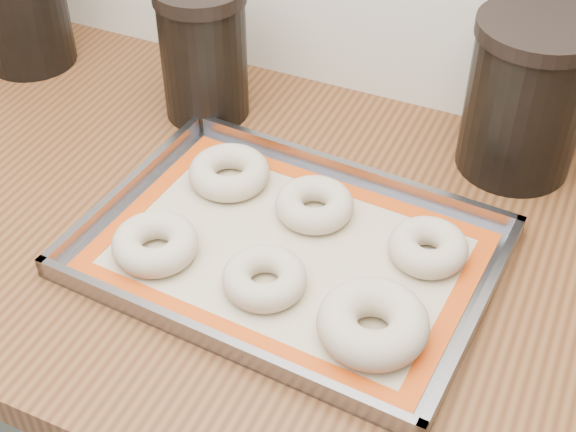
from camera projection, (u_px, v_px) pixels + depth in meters
The scene contains 12 objects.
cabinet at pixel (205, 416), 1.32m from camera, with size 3.00×0.65×0.86m, color #5B6256.
countertop at pixel (182, 209), 1.02m from camera, with size 3.06×0.68×0.04m, color brown.
baking_tray at pixel (288, 250), 0.93m from camera, with size 0.48×0.36×0.03m.
baking_mat at pixel (288, 252), 0.93m from camera, with size 0.44×0.32×0.00m.
bagel_front_left at pixel (155, 244), 0.91m from camera, with size 0.10×0.10×0.03m, color #C5B398.
bagel_front_mid at pixel (265, 278), 0.87m from camera, with size 0.09×0.09×0.03m, color #C5B398.
bagel_front_right at pixel (373, 323), 0.82m from camera, with size 0.12×0.12×0.04m, color #C5B398.
bagel_back_left at pixel (229, 172), 1.01m from camera, with size 0.10×0.10×0.03m, color #C5B398.
bagel_back_mid at pixel (314, 205), 0.97m from camera, with size 0.10×0.10×0.03m, color #C5B398.
bagel_back_right at pixel (428, 247), 0.91m from camera, with size 0.09×0.09×0.03m, color #C5B398.
canister_mid at pixel (204, 52), 1.09m from camera, with size 0.12×0.12×0.19m.
canister_right at pixel (526, 97), 0.99m from camera, with size 0.15×0.15×0.21m.
Camera 1 is at (0.44, 1.03, 1.55)m, focal length 50.00 mm.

